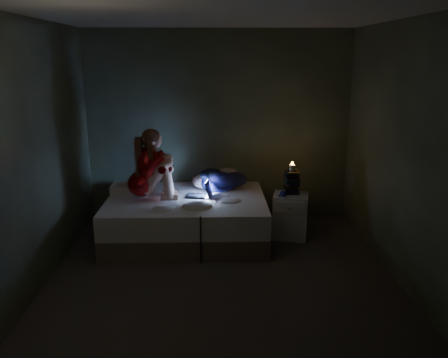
{
  "coord_description": "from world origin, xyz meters",
  "views": [
    {
      "loc": [
        -0.09,
        -4.33,
        2.24
      ],
      "look_at": [
        0.05,
        1.0,
        0.8
      ],
      "focal_mm": 36.53,
      "sensor_mm": 36.0,
      "label": 1
    }
  ],
  "objects_px": {
    "woman": "(141,164)",
    "nightstand": "(290,216)",
    "laptop": "(198,188)",
    "candle": "(292,167)",
    "bed": "(187,218)",
    "phone": "(284,195)"
  },
  "relations": [
    {
      "from": "woman",
      "to": "laptop",
      "type": "relative_size",
      "value": 2.82
    },
    {
      "from": "woman",
      "to": "laptop",
      "type": "height_order",
      "value": "woman"
    },
    {
      "from": "nightstand",
      "to": "phone",
      "type": "xyz_separation_m",
      "value": [
        -0.1,
        -0.05,
        0.29
      ]
    },
    {
      "from": "bed",
      "to": "phone",
      "type": "relative_size",
      "value": 13.95
    },
    {
      "from": "laptop",
      "to": "nightstand",
      "type": "bearing_deg",
      "value": 9.16
    },
    {
      "from": "woman",
      "to": "nightstand",
      "type": "relative_size",
      "value": 1.55
    },
    {
      "from": "bed",
      "to": "nightstand",
      "type": "distance_m",
      "value": 1.31
    },
    {
      "from": "laptop",
      "to": "candle",
      "type": "distance_m",
      "value": 1.21
    },
    {
      "from": "nightstand",
      "to": "bed",
      "type": "bearing_deg",
      "value": -166.75
    },
    {
      "from": "candle",
      "to": "nightstand",
      "type": "bearing_deg",
      "value": -102.06
    },
    {
      "from": "bed",
      "to": "nightstand",
      "type": "xyz_separation_m",
      "value": [
        1.31,
        0.01,
        0.01
      ]
    },
    {
      "from": "bed",
      "to": "candle",
      "type": "xyz_separation_m",
      "value": [
        1.32,
        0.07,
        0.63
      ]
    },
    {
      "from": "laptop",
      "to": "candle",
      "type": "xyz_separation_m",
      "value": [
        1.18,
        0.04,
        0.26
      ]
    },
    {
      "from": "bed",
      "to": "woman",
      "type": "relative_size",
      "value": 2.24
    },
    {
      "from": "bed",
      "to": "laptop",
      "type": "distance_m",
      "value": 0.41
    },
    {
      "from": "woman",
      "to": "candle",
      "type": "relative_size",
      "value": 10.89
    },
    {
      "from": "woman",
      "to": "nightstand",
      "type": "xyz_separation_m",
      "value": [
        1.85,
        0.02,
        -0.69
      ]
    },
    {
      "from": "bed",
      "to": "phone",
      "type": "bearing_deg",
      "value": -1.87
    },
    {
      "from": "laptop",
      "to": "bed",
      "type": "bearing_deg",
      "value": -157.87
    },
    {
      "from": "nightstand",
      "to": "laptop",
      "type": "bearing_deg",
      "value": -168.22
    },
    {
      "from": "laptop",
      "to": "nightstand",
      "type": "relative_size",
      "value": 0.55
    },
    {
      "from": "laptop",
      "to": "candle",
      "type": "bearing_deg",
      "value": 12.23
    }
  ]
}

